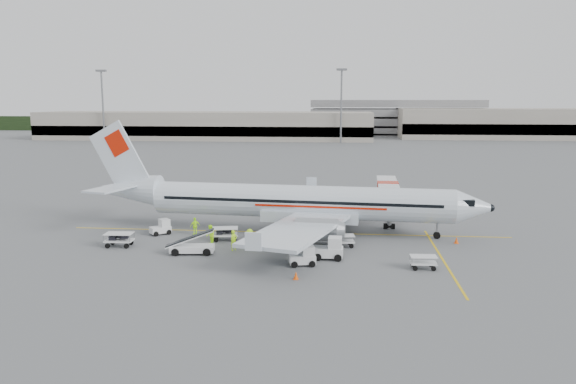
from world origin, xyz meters
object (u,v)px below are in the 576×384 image
at_px(belt_loader, 192,239).
at_px(tug_aft, 160,227).
at_px(jet_bridge, 387,200).
at_px(tug_mid, 302,256).
at_px(tug_fore, 328,248).
at_px(aircraft, 301,179).

bearing_deg(belt_loader, tug_aft, 121.10).
height_order(jet_bridge, tug_mid, jet_bridge).
bearing_deg(tug_aft, tug_fore, -61.95).
distance_m(aircraft, tug_mid, 12.06).
height_order(belt_loader, tug_mid, belt_loader).
relative_size(tug_fore, tug_mid, 1.17).
relative_size(belt_loader, tug_aft, 2.57).
distance_m(jet_bridge, tug_fore, 18.36).
bearing_deg(tug_aft, tug_mid, -70.85).
height_order(aircraft, jet_bridge, aircraft).
bearing_deg(aircraft, tug_mid, -79.90).
height_order(belt_loader, tug_fore, belt_loader).
height_order(jet_bridge, tug_aft, jet_bridge).
xyz_separation_m(belt_loader, tug_fore, (11.78, -0.50, -0.41)).
distance_m(tug_fore, tug_mid, 2.89).
bearing_deg(jet_bridge, tug_aft, -154.03).
bearing_deg(tug_mid, tug_aft, 136.46).
height_order(aircraft, tug_mid, aircraft).
xyz_separation_m(aircraft, tug_mid, (0.99, -11.10, -4.61)).
relative_size(aircraft, jet_bridge, 2.53).
distance_m(aircraft, jet_bridge, 12.78).
xyz_separation_m(jet_bridge, belt_loader, (-17.96, -16.76, -0.69)).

